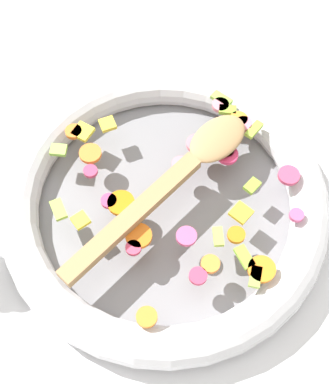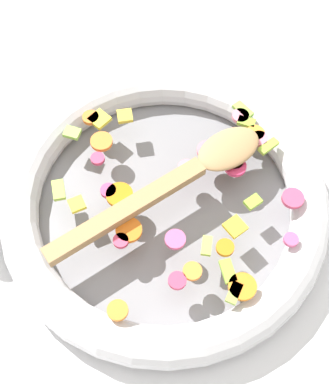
# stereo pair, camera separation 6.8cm
# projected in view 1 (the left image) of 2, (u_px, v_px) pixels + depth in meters

# --- Properties ---
(ground_plane) EXTENTS (4.00, 4.00, 0.00)m
(ground_plane) POSITION_uv_depth(u_px,v_px,m) (164.00, 210.00, 0.72)
(ground_plane) COLOR silver
(skillet) EXTENTS (0.43, 0.43, 0.05)m
(skillet) POSITION_uv_depth(u_px,v_px,m) (164.00, 202.00, 0.70)
(skillet) COLOR slate
(skillet) RESTS_ON ground_plane
(chopped_vegetables) EXTENTS (0.34, 0.35, 0.01)m
(chopped_vegetables) POSITION_uv_depth(u_px,v_px,m) (183.00, 188.00, 0.68)
(chopped_vegetables) COLOR orange
(chopped_vegetables) RESTS_ON skillet
(wooden_spoon) EXTENTS (0.21, 0.28, 0.01)m
(wooden_spoon) POSITION_uv_depth(u_px,v_px,m) (177.00, 175.00, 0.67)
(wooden_spoon) COLOR #A87F51
(wooden_spoon) RESTS_ON chopped_vegetables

